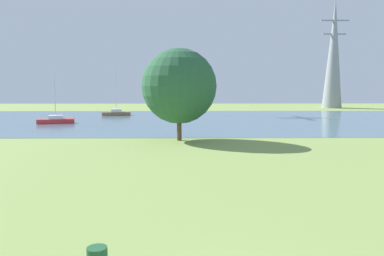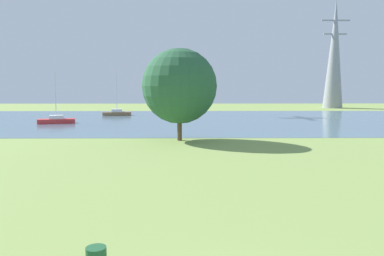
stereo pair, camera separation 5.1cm
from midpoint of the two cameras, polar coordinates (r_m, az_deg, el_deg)
ground_plane at (r=30.00m, az=1.37°, el=-3.60°), size 160.00×160.00×0.00m
water_surface at (r=57.77m, az=0.32°, el=1.20°), size 140.00×40.00×0.02m
sailboat_red at (r=55.51m, az=-19.48°, el=1.10°), size 5.02×2.63×7.01m
sailboat_brown at (r=67.39m, az=-11.13°, el=2.21°), size 4.98×2.29×7.82m
tree_east_far at (r=36.06m, az=-1.96°, el=6.20°), size 6.99×6.99×8.59m
electricity_pylon at (r=94.66m, az=20.15°, el=10.26°), size 6.40×4.40×24.55m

